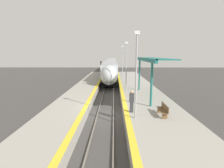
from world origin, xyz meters
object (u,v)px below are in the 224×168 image
Objects in this scene: person_waiting at (132,101)px; train at (111,66)px; lamppost_far at (122,61)px; platform_bench at (163,110)px; railway_signal at (101,69)px; lamppost_mid at (126,63)px; lamppost_near at (136,70)px.

train is at bearing 93.72° from person_waiting.
platform_bench is at bearing -83.71° from lamppost_far.
platform_bench is at bearing -75.03° from railway_signal.
lamppost_mid is (2.30, -24.49, 1.99)m from train.
train is 34.34m from platform_bench.
lamppost_mid is at bearing -84.63° from train.
lamppost_near is 20.12m from lamppost_far.
lamppost_mid is (0.00, 10.06, 0.00)m from lamppost_near.
platform_bench is 2.48m from person_waiting.
lamppost_near is at bearing -83.69° from person_waiting.
railway_signal is at bearing 100.07° from person_waiting.
railway_signal is at bearing 106.41° from lamppost_mid.
platform_bench is (4.46, -34.04, -0.99)m from train.
lamppost_mid is 1.00× the size of lamppost_far.
lamppost_near reaches higher than person_waiting.
lamppost_near is 1.00× the size of lamppost_far.
railway_signal is at bearing -101.24° from train.
lamppost_far reaches higher than platform_bench.
lamppost_far is at bearing -80.93° from train.
lamppost_mid is (4.28, -14.54, 1.82)m from railway_signal.
lamppost_mid is at bearing 102.74° from platform_bench.
train is at bearing 78.76° from railway_signal.
lamppost_mid is at bearing -73.59° from railway_signal.
lamppost_near is (0.14, -1.30, 2.52)m from person_waiting.
lamppost_near is at bearing -86.19° from train.
lamppost_far is (0.00, 20.12, 0.00)m from lamppost_near.
lamppost_near is at bearing -90.00° from lamppost_far.
train is 25.73× the size of person_waiting.
railway_signal is 0.67× the size of lamppost_near.
lamppost_far is (0.00, 10.06, 0.00)m from lamppost_mid.
person_waiting is at bearing -90.94° from lamppost_mid.
platform_bench is 3.71m from lamppost_near.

